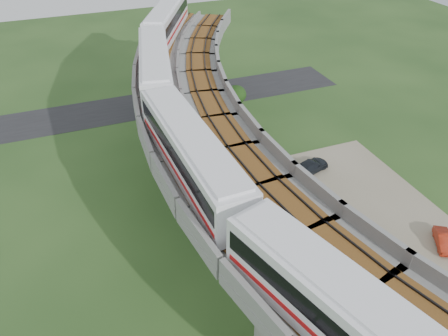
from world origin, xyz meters
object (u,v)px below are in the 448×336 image
(car_white, at_px, (395,285))
(car_red, at_px, (444,241))
(metro_train, at_px, (197,104))
(car_dark, at_px, (311,166))

(car_white, distance_m, car_red, 7.77)
(metro_train, xyz_separation_m, car_white, (11.61, -13.78, -11.68))
(car_white, xyz_separation_m, car_dark, (2.19, 16.87, 0.08))
(car_red, bearing_deg, car_white, -129.81)
(metro_train, bearing_deg, car_dark, 12.61)
(metro_train, height_order, car_dark, metro_train)
(metro_train, height_order, car_white, metro_train)
(metro_train, xyz_separation_m, car_red, (18.95, -11.24, -11.70))
(metro_train, xyz_separation_m, car_dark, (13.80, 3.09, -11.60))
(metro_train, bearing_deg, car_white, -49.88)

